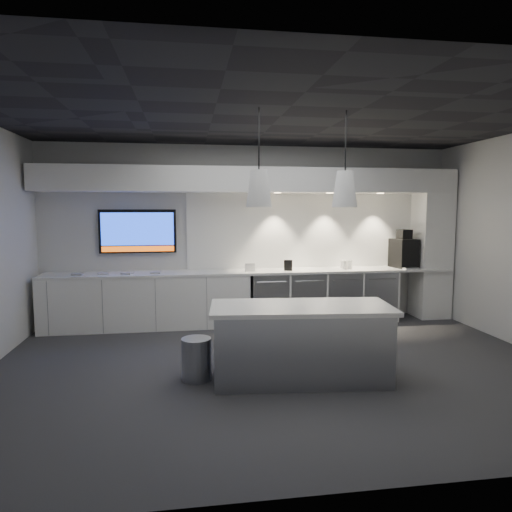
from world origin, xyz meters
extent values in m
plane|color=#333336|center=(0.00, 0.00, 0.00)|extent=(7.00, 7.00, 0.00)
plane|color=black|center=(0.00, 0.00, 3.00)|extent=(7.00, 7.00, 0.00)
plane|color=silver|center=(0.00, 2.50, 1.50)|extent=(7.00, 0.00, 7.00)
plane|color=silver|center=(0.00, -2.50, 1.50)|extent=(7.00, 0.00, 7.00)
cube|color=white|center=(0.00, 2.17, 0.88)|extent=(6.80, 0.65, 0.04)
cube|color=white|center=(-1.75, 2.17, 0.43)|extent=(3.30, 0.63, 0.86)
cube|color=#919499|center=(0.25, 2.17, 0.42)|extent=(0.60, 0.61, 0.85)
cube|color=#919499|center=(0.88, 2.17, 0.42)|extent=(0.60, 0.61, 0.85)
cube|color=#919499|center=(1.51, 2.17, 0.42)|extent=(0.60, 0.61, 0.85)
cube|color=#919499|center=(2.14, 2.17, 0.42)|extent=(0.60, 0.61, 0.85)
cube|color=white|center=(1.20, 2.48, 1.55)|extent=(4.60, 0.03, 1.30)
cube|color=white|center=(0.00, 2.20, 2.40)|extent=(6.90, 0.60, 0.40)
cube|color=white|center=(3.20, 2.20, 1.30)|extent=(0.55, 0.55, 2.60)
cube|color=black|center=(-1.90, 2.45, 1.56)|extent=(1.25, 0.06, 0.72)
cube|color=blue|center=(-1.90, 2.42, 1.60)|extent=(1.17, 0.00, 0.54)
cube|color=#DC520C|center=(-1.90, 2.42, 1.27)|extent=(1.17, 0.00, 0.09)
cube|color=#919499|center=(0.16, -0.42, 0.40)|extent=(1.99, 0.95, 0.81)
cube|color=white|center=(0.16, -0.42, 0.83)|extent=(2.10, 1.06, 0.05)
cylinder|color=#919499|center=(-1.01, -0.24, 0.24)|extent=(0.41, 0.41, 0.48)
cube|color=black|center=(2.68, 2.20, 1.15)|extent=(0.43, 0.46, 0.50)
cube|color=black|center=(2.68, 2.20, 1.49)|extent=(0.23, 0.23, 0.16)
cube|color=#919499|center=(2.68, 1.98, 0.92)|extent=(0.30, 0.24, 0.03)
cube|color=black|center=(0.57, 2.09, 0.99)|extent=(0.14, 0.05, 0.18)
cube|color=white|center=(-0.08, 2.06, 0.97)|extent=(0.18, 0.08, 0.14)
cube|color=#A5A5A5|center=(-2.80, 2.08, 0.91)|extent=(0.17, 0.17, 0.02)
cube|color=#A5A5A5|center=(-2.42, 2.11, 0.91)|extent=(0.20, 0.20, 0.02)
cube|color=#A5A5A5|center=(-2.05, 2.08, 0.91)|extent=(0.20, 0.20, 0.02)
cube|color=#A5A5A5|center=(-1.60, 2.10, 0.91)|extent=(0.16, 0.16, 0.02)
cone|color=white|center=(-0.32, -0.42, 2.15)|extent=(0.28, 0.28, 0.40)
cylinder|color=black|center=(-0.32, -0.42, 2.70)|extent=(0.02, 0.02, 0.70)
cone|color=white|center=(0.64, -0.42, 2.15)|extent=(0.28, 0.28, 0.40)
cylinder|color=black|center=(0.64, -0.42, 2.70)|extent=(0.02, 0.02, 0.70)
camera|label=1|loc=(-1.09, -5.31, 1.94)|focal=32.00mm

